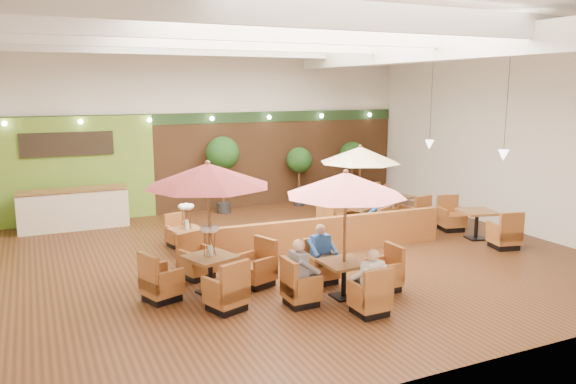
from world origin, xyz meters
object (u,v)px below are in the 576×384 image
service_counter (74,209)px  table_4 (476,225)px  topiary_0 (223,156)px  table_0 (209,205)px  booth_divider (325,235)px  diner_2 (301,266)px  table_1 (345,211)px  diner_1 (322,248)px  diner_4 (385,202)px  table_3 (187,236)px  diner_3 (377,212)px  table_2 (360,172)px  topiary_1 (299,162)px  diner_0 (370,275)px  topiary_2 (352,157)px  table_5 (396,208)px

service_counter → table_4: bearing=-30.4°
topiary_0 → table_0: bearing=-110.4°
booth_divider → diner_2: 3.44m
table_1 → diner_1: size_ratio=3.20×
table_1 → diner_4: size_ratio=2.98×
topiary_0 → table_3: bearing=-119.2°
table_0 → diner_3: table_0 is taller
table_1 → table_4: 6.02m
table_2 → service_counter: bearing=129.4°
table_1 → table_4: size_ratio=0.92×
topiary_1 → diner_0: topiary_1 is taller
table_3 → diner_1: (2.05, -3.12, 0.27)m
diner_0 → diner_1: size_ratio=0.99×
topiary_2 → table_5: bearing=-96.7°
service_counter → topiary_2: (9.45, 0.20, 1.00)m
table_2 → table_5: (1.73, 0.64, -1.32)m
table_2 → topiary_0: size_ratio=1.03×
diner_2 → diner_4: 6.45m
booth_divider → diner_1: diner_1 is taller
table_1 → topiary_0: table_1 is taller
diner_3 → table_1: bearing=-158.7°
service_counter → diner_1: (4.35, -7.03, 0.17)m
table_5 → table_0: bearing=-163.2°
table_0 → table_1: 2.64m
table_3 → table_5: table_3 is taller
booth_divider → table_1: table_1 is taller
booth_divider → table_0: bearing=-154.2°
diner_2 → topiary_1: bearing=152.6°
booth_divider → diner_3: 2.02m
table_2 → table_5: size_ratio=0.95×
booth_divider → diner_4: 3.21m
topiary_1 → diner_4: size_ratio=2.38×
table_2 → diner_0: bearing=-144.0°
booth_divider → diner_4: diner_4 is taller
table_0 → topiary_1: 8.64m
service_counter → diner_4: (8.25, -3.67, 0.19)m
table_1 → diner_3: size_ratio=3.35×
table_4 → diner_4: bearing=139.5°
booth_divider → diner_2: (-2.02, -2.77, 0.32)m
booth_divider → diner_3: diner_3 is taller
topiary_0 → diner_3: topiary_0 is taller
booth_divider → topiary_1: (1.90, 5.38, 1.06)m
table_3 → diner_3: size_ratio=3.08×
topiary_0 → diner_4: size_ratio=2.93×
topiary_1 → diner_0: 9.59m
service_counter → diner_3: (7.35, -4.57, 0.16)m
booth_divider → diner_0: 3.86m
diner_1 → table_0: bearing=-11.2°
table_1 → table_2: bearing=53.8°
table_2 → diner_2: size_ratio=3.10×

